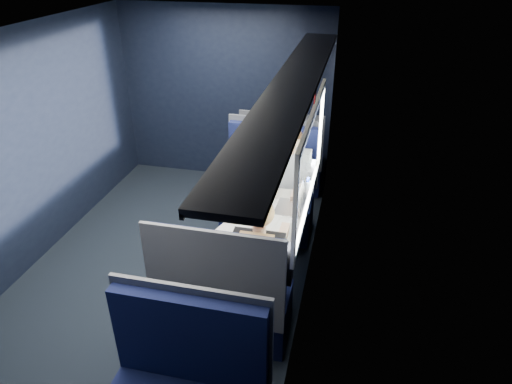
% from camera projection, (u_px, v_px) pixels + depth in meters
% --- Properties ---
extents(ground, '(2.80, 4.20, 0.01)m').
position_uv_depth(ground, '(173.00, 262.00, 4.80)').
color(ground, black).
extents(room_shell, '(3.00, 4.40, 2.40)m').
position_uv_depth(room_shell, '(161.00, 130.00, 4.08)').
color(room_shell, black).
rests_on(room_shell, ground).
extents(table, '(0.62, 1.00, 0.74)m').
position_uv_depth(table, '(270.00, 220.00, 4.27)').
color(table, '#54565E').
rests_on(table, ground).
extents(seat_bay_near, '(1.04, 0.62, 1.26)m').
position_uv_depth(seat_bay_near, '(268.00, 196.00, 5.17)').
color(seat_bay_near, '#0C1137').
rests_on(seat_bay_near, ground).
extents(seat_bay_far, '(1.04, 0.62, 1.26)m').
position_uv_depth(seat_bay_far, '(226.00, 300.00, 3.69)').
color(seat_bay_far, '#0C1137').
rests_on(seat_bay_far, ground).
extents(seat_row_front, '(1.04, 0.51, 1.16)m').
position_uv_depth(seat_row_front, '(283.00, 163.00, 5.96)').
color(seat_row_front, '#0C1137').
rests_on(seat_row_front, ground).
extents(man, '(0.53, 0.56, 1.32)m').
position_uv_depth(man, '(289.00, 182.00, 4.83)').
color(man, black).
rests_on(man, ground).
extents(woman, '(0.53, 0.56, 1.32)m').
position_uv_depth(woman, '(261.00, 261.00, 3.63)').
color(woman, black).
rests_on(woman, ground).
extents(papers, '(0.72, 0.87, 0.01)m').
position_uv_depth(papers, '(262.00, 219.00, 4.15)').
color(papers, white).
rests_on(papers, table).
extents(laptop, '(0.25, 0.33, 0.24)m').
position_uv_depth(laptop, '(295.00, 203.00, 4.27)').
color(laptop, silver).
rests_on(laptop, table).
extents(bottle_small, '(0.06, 0.06, 0.21)m').
position_uv_depth(bottle_small, '(307.00, 189.00, 4.46)').
color(bottle_small, silver).
rests_on(bottle_small, table).
extents(cup, '(0.06, 0.06, 0.08)m').
position_uv_depth(cup, '(301.00, 190.00, 4.55)').
color(cup, white).
rests_on(cup, table).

